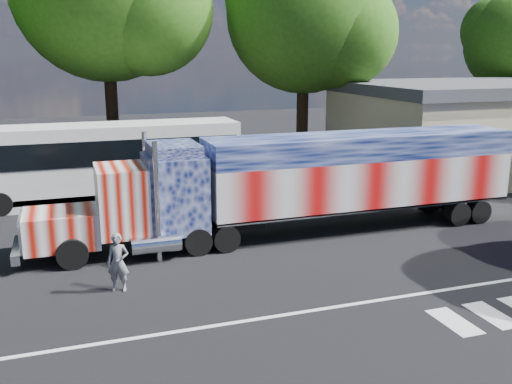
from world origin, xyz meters
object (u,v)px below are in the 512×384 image
object	(u,v)px
woman	(118,262)
tree_ne_a	(307,16)
coach_bus	(107,161)
semi_truck	(306,181)

from	to	relation	value
woman	tree_ne_a	distance (m)	21.67
coach_bus	woman	bearing A→B (deg)	-93.26
tree_ne_a	woman	bearing A→B (deg)	-129.18
semi_truck	tree_ne_a	world-z (taller)	tree_ne_a
woman	semi_truck	bearing A→B (deg)	43.95
coach_bus	tree_ne_a	world-z (taller)	tree_ne_a
semi_truck	tree_ne_a	distance (m)	15.09
semi_truck	coach_bus	size ratio (longest dim) A/B	1.54
woman	tree_ne_a	xyz separation A→B (m)	(12.72, 15.61, 8.02)
semi_truck	coach_bus	world-z (taller)	semi_truck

